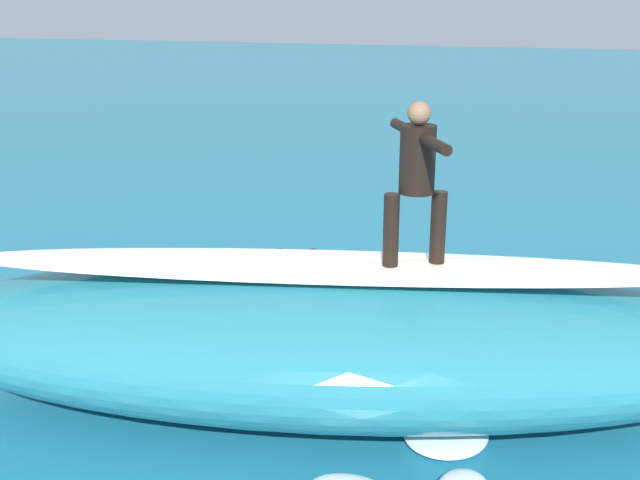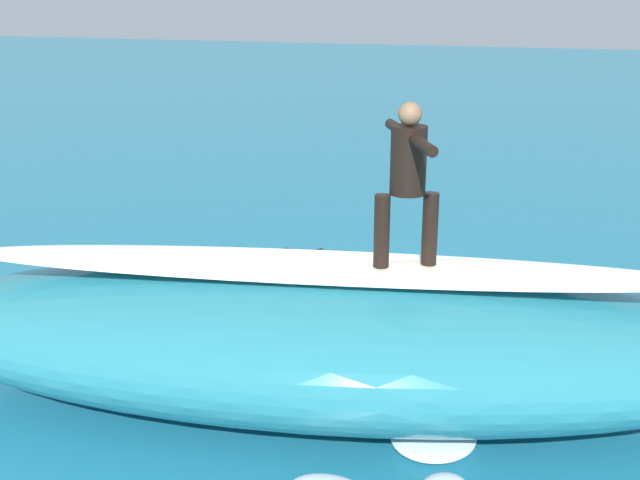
{
  "view_description": "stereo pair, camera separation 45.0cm",
  "coord_description": "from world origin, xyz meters",
  "views": [
    {
      "loc": [
        -2.29,
        9.2,
        4.19
      ],
      "look_at": [
        0.56,
        0.39,
        1.24
      ],
      "focal_mm": 43.09,
      "sensor_mm": 36.0,
      "label": 1
    },
    {
      "loc": [
        -2.71,
        9.05,
        4.19
      ],
      "look_at": [
        0.56,
        0.39,
        1.24
      ],
      "focal_mm": 43.09,
      "sensor_mm": 36.0,
      "label": 2
    }
  ],
  "objects": [
    {
      "name": "ground_plane",
      "position": [
        0.0,
        0.0,
        0.0
      ],
      "size": [
        120.0,
        120.0,
        0.0
      ],
      "primitive_type": "plane",
      "color": "teal"
    },
    {
      "name": "surfboard_riding",
      "position": [
        -0.93,
        1.9,
        1.54
      ],
      "size": [
        2.21,
        1.55,
        0.1
      ],
      "primitive_type": "ellipsoid",
      "rotation": [
        0.0,
        0.0,
        0.51
      ],
      "color": "#EAE5C6",
      "rests_on": "wave_crest"
    },
    {
      "name": "wave_foam_lip",
      "position": [
        -0.12,
        2.09,
        1.53
      ],
      "size": [
        7.82,
        2.82,
        0.08
      ],
      "primitive_type": "ellipsoid",
      "rotation": [
        0.0,
        0.0,
        0.23
      ],
      "color": "white",
      "rests_on": "wave_crest"
    },
    {
      "name": "wave_crest",
      "position": [
        -0.12,
        2.09,
        0.75
      ],
      "size": [
        9.61,
        5.04,
        1.49
      ],
      "primitive_type": "ellipsoid",
      "rotation": [
        0.0,
        0.0,
        0.23
      ],
      "color": "teal",
      "rests_on": "ground_plane"
    },
    {
      "name": "surfer_riding",
      "position": [
        -0.93,
        1.9,
        2.54
      ],
      "size": [
        0.86,
        1.41,
        1.64
      ],
      "rotation": [
        0.0,
        0.0,
        0.51
      ],
      "color": "black",
      "rests_on": "surfboard_riding"
    },
    {
      "name": "foam_patch_near",
      "position": [
        -1.43,
        2.51,
        0.07
      ],
      "size": [
        0.94,
        1.02,
        0.14
      ],
      "primitive_type": "ellipsoid",
      "rotation": [
        0.0,
        0.0,
        1.44
      ],
      "color": "white",
      "rests_on": "ground_plane"
    },
    {
      "name": "surfboard_paddling",
      "position": [
        2.05,
        -1.13,
        0.05
      ],
      "size": [
        1.7,
        2.16,
        0.1
      ],
      "primitive_type": "ellipsoid",
      "rotation": [
        0.0,
        0.0,
        0.98
      ],
      "color": "#E0563D",
      "rests_on": "ground_plane"
    },
    {
      "name": "surfer_paddling",
      "position": [
        1.97,
        -1.24,
        0.24
      ],
      "size": [
        1.19,
        1.62,
        0.33
      ],
      "rotation": [
        0.0,
        0.0,
        0.98
      ],
      "color": "black",
      "rests_on": "surfboard_paddling"
    }
  ]
}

